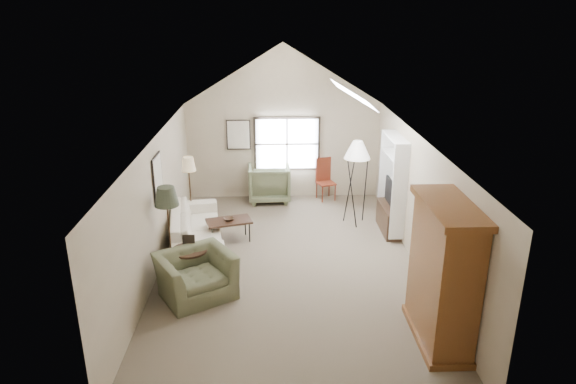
{
  "coord_description": "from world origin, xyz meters",
  "views": [
    {
      "loc": [
        -0.33,
        -8.98,
        4.77
      ],
      "look_at": [
        0.0,
        0.4,
        1.4
      ],
      "focal_mm": 32.0,
      "sensor_mm": 36.0,
      "label": 1
    }
  ],
  "objects_px": {
    "armchair_far": "(269,182)",
    "coffee_table": "(229,231)",
    "armchair_near": "(196,275)",
    "side_chair": "(326,180)",
    "side_table": "(190,265)",
    "sofa": "(196,228)",
    "armoire": "(443,274)"
  },
  "relations": [
    {
      "from": "armchair_far",
      "to": "coffee_table",
      "type": "distance_m",
      "value": 2.65
    },
    {
      "from": "armoire",
      "to": "side_chair",
      "type": "bearing_deg",
      "value": 99.89
    },
    {
      "from": "armchair_near",
      "to": "coffee_table",
      "type": "bearing_deg",
      "value": 48.41
    },
    {
      "from": "armoire",
      "to": "side_table",
      "type": "height_order",
      "value": "armoire"
    },
    {
      "from": "armchair_near",
      "to": "armchair_far",
      "type": "height_order",
      "value": "armchair_far"
    },
    {
      "from": "coffee_table",
      "to": "side_table",
      "type": "xyz_separation_m",
      "value": [
        -0.58,
        -1.74,
        0.09
      ]
    },
    {
      "from": "side_chair",
      "to": "coffee_table",
      "type": "bearing_deg",
      "value": -152.68
    },
    {
      "from": "sofa",
      "to": "side_chair",
      "type": "height_order",
      "value": "side_chair"
    },
    {
      "from": "armchair_near",
      "to": "side_table",
      "type": "relative_size",
      "value": 1.86
    },
    {
      "from": "armoire",
      "to": "side_chair",
      "type": "relative_size",
      "value": 2.0
    },
    {
      "from": "sofa",
      "to": "armchair_far",
      "type": "relative_size",
      "value": 2.41
    },
    {
      "from": "armchair_near",
      "to": "side_chair",
      "type": "bearing_deg",
      "value": 28.48
    },
    {
      "from": "side_table",
      "to": "armchair_far",
      "type": "bearing_deg",
      "value": 71.13
    },
    {
      "from": "armchair_near",
      "to": "side_table",
      "type": "distance_m",
      "value": 0.53
    },
    {
      "from": "sofa",
      "to": "side_chair",
      "type": "bearing_deg",
      "value": -58.19
    },
    {
      "from": "coffee_table",
      "to": "side_table",
      "type": "height_order",
      "value": "side_table"
    },
    {
      "from": "armoire",
      "to": "sofa",
      "type": "height_order",
      "value": "armoire"
    },
    {
      "from": "armoire",
      "to": "side_chair",
      "type": "xyz_separation_m",
      "value": [
        -1.06,
        6.1,
        -0.55
      ]
    },
    {
      "from": "armoire",
      "to": "armchair_far",
      "type": "bearing_deg",
      "value": 112.75
    },
    {
      "from": "armoire",
      "to": "sofa",
      "type": "bearing_deg",
      "value": 139.83
    },
    {
      "from": "armchair_far",
      "to": "side_table",
      "type": "xyz_separation_m",
      "value": [
        -1.45,
        -4.23,
        -0.17
      ]
    },
    {
      "from": "sofa",
      "to": "side_chair",
      "type": "distance_m",
      "value": 4.03
    },
    {
      "from": "armchair_far",
      "to": "coffee_table",
      "type": "bearing_deg",
      "value": 68.91
    },
    {
      "from": "armchair_far",
      "to": "side_chair",
      "type": "xyz_separation_m",
      "value": [
        1.49,
        0.0,
        0.06
      ]
    },
    {
      "from": "armoire",
      "to": "armchair_far",
      "type": "relative_size",
      "value": 2.03
    },
    {
      "from": "side_table",
      "to": "coffee_table",
      "type": "bearing_deg",
      "value": 71.47
    },
    {
      "from": "sofa",
      "to": "armchair_near",
      "type": "distance_m",
      "value": 2.12
    },
    {
      "from": "armoire",
      "to": "coffee_table",
      "type": "distance_m",
      "value": 5.04
    },
    {
      "from": "armchair_near",
      "to": "armchair_far",
      "type": "xyz_separation_m",
      "value": [
        1.28,
        4.73,
        0.1
      ]
    },
    {
      "from": "sofa",
      "to": "armchair_far",
      "type": "xyz_separation_m",
      "value": [
        1.55,
        2.63,
        0.11
      ]
    },
    {
      "from": "sofa",
      "to": "side_chair",
      "type": "relative_size",
      "value": 2.38
    },
    {
      "from": "armchair_far",
      "to": "side_table",
      "type": "bearing_deg",
      "value": 69.15
    }
  ]
}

